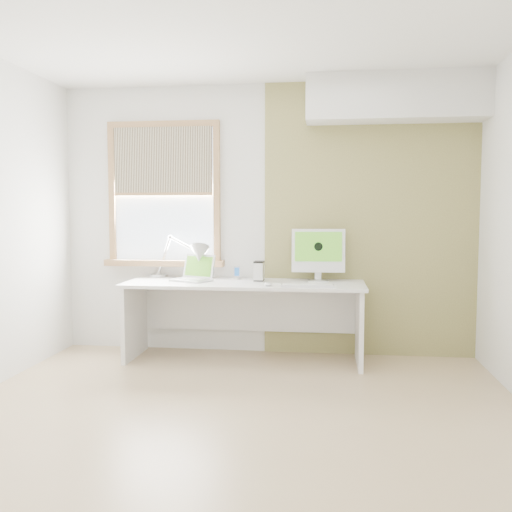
% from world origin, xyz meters
% --- Properties ---
extents(room, '(4.04, 3.54, 2.64)m').
position_xyz_m(room, '(0.00, 0.00, 1.30)').
color(room, tan).
rests_on(room, ground).
extents(accent_wall, '(2.00, 0.02, 2.60)m').
position_xyz_m(accent_wall, '(1.00, 1.74, 1.30)').
color(accent_wall, olive).
rests_on(accent_wall, room).
extents(soffit, '(1.60, 0.40, 0.42)m').
position_xyz_m(soffit, '(1.20, 1.57, 2.40)').
color(soffit, white).
rests_on(soffit, room).
extents(window, '(1.20, 0.14, 1.42)m').
position_xyz_m(window, '(-1.00, 1.71, 1.54)').
color(window, '#A6794A').
rests_on(window, room).
extents(desk, '(2.20, 0.70, 0.73)m').
position_xyz_m(desk, '(-0.15, 1.44, 0.53)').
color(desk, white).
rests_on(desk, room).
extents(desk_lamp, '(0.68, 0.45, 0.42)m').
position_xyz_m(desk_lamp, '(-0.69, 1.55, 0.95)').
color(desk_lamp, silver).
rests_on(desk_lamp, desk).
extents(laptop, '(0.43, 0.40, 0.24)m').
position_xyz_m(laptop, '(-0.63, 1.45, 0.79)').
color(laptop, silver).
rests_on(laptop, desk).
extents(phone_dock, '(0.09, 0.09, 0.13)m').
position_xyz_m(phone_dock, '(-0.25, 1.58, 0.77)').
color(phone_dock, silver).
rests_on(phone_dock, desk).
extents(external_drive, '(0.09, 0.14, 0.18)m').
position_xyz_m(external_drive, '(-0.03, 1.51, 0.82)').
color(external_drive, silver).
rests_on(external_drive, desk).
extents(imac, '(0.50, 0.17, 0.49)m').
position_xyz_m(imac, '(0.52, 1.57, 1.00)').
color(imac, silver).
rests_on(imac, desk).
extents(keyboard, '(0.47, 0.16, 0.02)m').
position_xyz_m(keyboard, '(0.44, 1.16, 0.74)').
color(keyboard, white).
rests_on(keyboard, desk).
extents(mouse, '(0.08, 0.12, 0.03)m').
position_xyz_m(mouse, '(0.09, 1.16, 0.75)').
color(mouse, white).
rests_on(mouse, desk).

